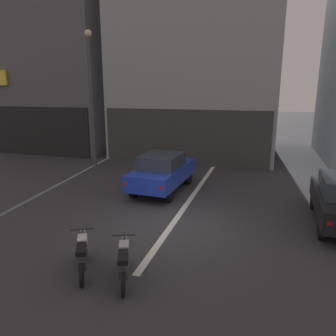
% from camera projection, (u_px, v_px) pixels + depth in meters
% --- Properties ---
extents(ground_plane, '(120.00, 120.00, 0.00)m').
position_uv_depth(ground_plane, '(171.00, 226.00, 10.31)').
color(ground_plane, '#333338').
extents(lane_centre_line, '(0.20, 18.00, 0.01)m').
position_uv_depth(lane_centre_line, '(205.00, 178.00, 15.88)').
color(lane_centre_line, silver).
rests_on(lane_centre_line, ground).
extents(building_corner_left, '(9.17, 9.25, 12.30)m').
position_uv_depth(building_corner_left, '(65.00, 65.00, 24.38)').
color(building_corner_left, '#56565B').
rests_on(building_corner_left, ground).
extents(building_mid_block, '(10.05, 8.97, 12.37)m').
position_uv_depth(building_mid_block, '(201.00, 61.00, 21.39)').
color(building_mid_block, '#9E9EA3').
rests_on(building_mid_block, ground).
extents(car_blue_crossing_near, '(1.98, 4.19, 1.64)m').
position_uv_depth(car_blue_crossing_near, '(163.00, 171.00, 13.69)').
color(car_blue_crossing_near, black).
rests_on(car_blue_crossing_near, ground).
extents(street_lamp, '(0.36, 0.36, 7.21)m').
position_uv_depth(street_lamp, '(91.00, 88.00, 16.63)').
color(street_lamp, '#47474C').
rests_on(street_lamp, ground).
extents(motorcycle_white_row_leftmost, '(0.85, 1.50, 0.98)m').
position_uv_depth(motorcycle_white_row_leftmost, '(83.00, 254.00, 7.60)').
color(motorcycle_white_row_leftmost, black).
rests_on(motorcycle_white_row_leftmost, ground).
extents(motorcycle_silver_row_left_mid, '(0.74, 1.57, 0.98)m').
position_uv_depth(motorcycle_silver_row_left_mid, '(124.00, 262.00, 7.27)').
color(motorcycle_silver_row_left_mid, black).
rests_on(motorcycle_silver_row_left_mid, ground).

